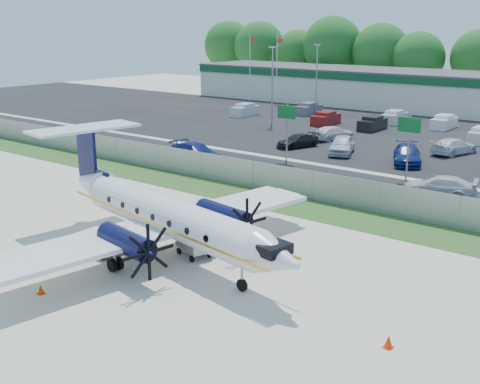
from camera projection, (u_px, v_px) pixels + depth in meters
The scene contains 26 objects.
ground at pixel (168, 261), 30.52m from camera, with size 170.00×170.00×0.00m, color beige.
grass_verge at pixel (296, 206), 39.66m from camera, with size 170.00×4.00×0.02m, color #2D561E.
access_road at pixel (346, 184), 44.99m from camera, with size 170.00×8.00×0.02m, color black.
parking_lot at pixel (445, 142), 60.98m from camera, with size 170.00×32.00×0.02m, color black.
perimeter_fence at pixel (312, 185), 40.91m from camera, with size 120.00×0.06×1.99m.
building_west at pixel (341, 85), 91.15m from camera, with size 46.40×12.40×5.24m.
sign_left at pixel (287, 120), 51.70m from camera, with size 1.80×0.26×5.00m.
sign_mid at pixel (409, 134), 45.22m from camera, with size 1.80×0.26×5.00m.
flagpole_west at pixel (250, 64), 92.04m from camera, with size 1.06×0.12×10.00m.
flagpole_east at pixel (277, 65), 89.10m from camera, with size 1.06×0.12×10.00m.
light_pole_nw at pixel (272, 81), 69.83m from camera, with size 0.90×0.35×9.09m.
light_pole_sw at pixel (317, 75), 77.44m from camera, with size 0.90×0.35×9.09m.
aircraft at pixel (166, 215), 30.59m from camera, with size 18.80×18.44×5.74m.
pushback_tug at pixel (102, 240), 31.57m from camera, with size 2.58×1.86×1.38m.
baggage_cart_near at pixel (194, 247), 31.06m from camera, with size 2.16×1.66×1.00m.
cone_nose at pixel (389, 342), 22.27m from camera, with size 0.36×0.36×0.52m.
cone_port_wing at pixel (41, 289), 26.73m from camera, with size 0.32×0.32×0.46m.
cone_starboard_wing at pixel (176, 203), 39.51m from camera, with size 0.38×0.38×0.55m.
road_car_west at pixel (197, 162), 52.20m from camera, with size 2.31×5.67×1.65m, color navy.
road_car_mid at pixel (439, 196), 41.91m from camera, with size 2.02×4.97×1.44m, color silver.
parked_car_a at pixel (297, 147), 58.43m from camera, with size 1.81×4.44×1.29m, color black.
parked_car_b at pixel (342, 154), 55.53m from camera, with size 2.01×5.00×1.70m, color silver.
parked_car_c at pixel (406, 164), 51.63m from camera, with size 2.23×5.48×1.59m, color navy.
parked_car_f at pixel (333, 140), 62.23m from camera, with size 1.99×4.89×1.42m, color silver.
parked_car_g at pixel (453, 154), 55.44m from camera, with size 2.06×5.08×1.47m, color silver.
far_parking_rows at pixel (461, 135), 64.79m from camera, with size 56.00×10.00×1.60m, color gray, non-canonical shape.
Camera 1 is at (20.31, -20.25, 11.62)m, focal length 45.00 mm.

